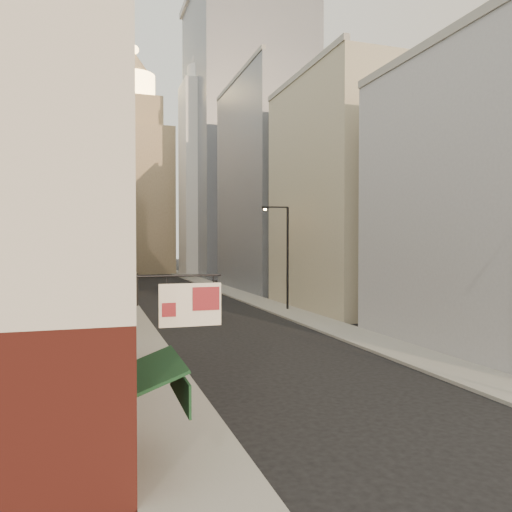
# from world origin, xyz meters

# --- Properties ---
(ground) EXTENTS (360.00, 360.00, 0.00)m
(ground) POSITION_xyz_m (0.00, 0.00, 0.00)
(ground) COLOR black
(ground) RESTS_ON ground
(sidewalk_left) EXTENTS (3.00, 140.00, 0.15)m
(sidewalk_left) POSITION_xyz_m (-6.50, 55.00, 0.07)
(sidewalk_left) COLOR gray
(sidewalk_left) RESTS_ON ground
(sidewalk_right) EXTENTS (3.00, 140.00, 0.15)m
(sidewalk_right) POSITION_xyz_m (6.50, 55.00, 0.07)
(sidewalk_right) COLOR gray
(sidewalk_right) RESTS_ON ground
(near_building_left) EXTENTS (8.30, 23.04, 12.30)m
(near_building_left) POSITION_xyz_m (-10.99, 9.00, 6.02)
(near_building_left) COLOR maroon
(near_building_left) RESTS_ON ground
(left_bldg_beige) EXTENTS (8.00, 12.00, 16.00)m
(left_bldg_beige) POSITION_xyz_m (-12.00, 26.00, 8.00)
(left_bldg_beige) COLOR #9C937A
(left_bldg_beige) RESTS_ON ground
(left_bldg_grey) EXTENTS (8.00, 16.00, 20.00)m
(left_bldg_grey) POSITION_xyz_m (-12.00, 42.00, 10.00)
(left_bldg_grey) COLOR #939398
(left_bldg_grey) RESTS_ON ground
(left_bldg_tan) EXTENTS (8.00, 18.00, 17.00)m
(left_bldg_tan) POSITION_xyz_m (-12.00, 60.00, 8.50)
(left_bldg_tan) COLOR #947B59
(left_bldg_tan) RESTS_ON ground
(left_bldg_wingrid) EXTENTS (8.00, 20.00, 24.00)m
(left_bldg_wingrid) POSITION_xyz_m (-12.00, 80.00, 12.00)
(left_bldg_wingrid) COLOR gray
(left_bldg_wingrid) RESTS_ON ground
(right_bldg_grey) EXTENTS (8.00, 16.00, 16.00)m
(right_bldg_grey) POSITION_xyz_m (12.00, 12.00, 8.00)
(right_bldg_grey) COLOR #939398
(right_bldg_grey) RESTS_ON ground
(right_bldg_beige) EXTENTS (8.00, 16.00, 20.00)m
(right_bldg_beige) POSITION_xyz_m (12.00, 30.00, 10.00)
(right_bldg_beige) COLOR #9C937A
(right_bldg_beige) RESTS_ON ground
(right_bldg_wingrid) EXTENTS (8.00, 20.00, 26.00)m
(right_bldg_wingrid) POSITION_xyz_m (12.00, 50.00, 13.00)
(right_bldg_wingrid) COLOR gray
(right_bldg_wingrid) RESTS_ON ground
(highrise) EXTENTS (21.00, 23.00, 51.20)m
(highrise) POSITION_xyz_m (18.00, 78.00, 25.66)
(highrise) COLOR gray
(highrise) RESTS_ON ground
(clock_tower) EXTENTS (14.00, 14.00, 44.90)m
(clock_tower) POSITION_xyz_m (-1.00, 92.00, 17.63)
(clock_tower) COLOR #947B59
(clock_tower) RESTS_ON ground
(white_tower) EXTENTS (8.00, 8.00, 41.50)m
(white_tower) POSITION_xyz_m (10.00, 78.00, 18.61)
(white_tower) COLOR silver
(white_tower) RESTS_ON ground
(streetlamp_mid) EXTENTS (2.33, 0.49, 8.90)m
(streetlamp_mid) POSITION_xyz_m (6.70, 30.15, 5.08)
(streetlamp_mid) COLOR black
(streetlamp_mid) RESTS_ON ground
(traffic_light_left) EXTENTS (0.54, 0.41, 5.00)m
(traffic_light_left) POSITION_xyz_m (-6.28, 42.61, 3.50)
(traffic_light_left) COLOR black
(traffic_light_left) RESTS_ON ground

